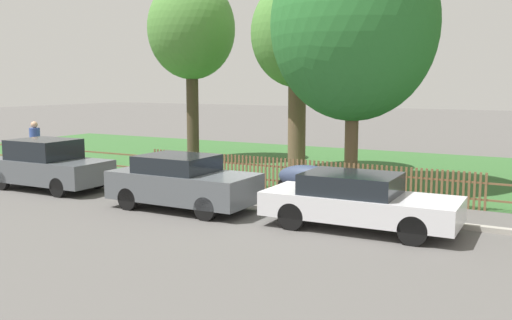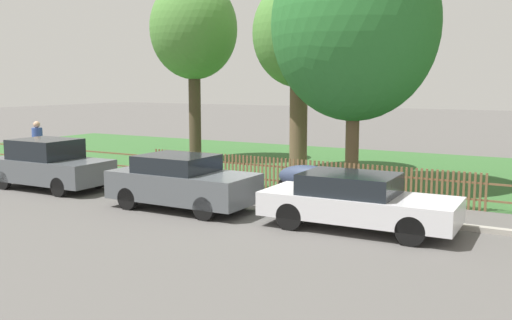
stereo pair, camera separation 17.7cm
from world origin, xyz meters
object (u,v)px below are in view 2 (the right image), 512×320
parked_car_black_saloon (182,182)px  parked_car_navy_estate (356,201)px  parked_car_silver_hatchback (49,165)px  tree_mid_park (355,25)px  tree_nearest_kerb (194,30)px  pedestrian_near_fence (38,143)px  tree_behind_motorcycle (299,36)px  covered_motorcycle (311,178)px

parked_car_black_saloon → parked_car_navy_estate: (4.64, 0.24, -0.06)m
parked_car_silver_hatchback → tree_mid_park: size_ratio=0.49×
parked_car_navy_estate → tree_nearest_kerb: bearing=140.9°
tree_mid_park → pedestrian_near_fence: 12.16m
parked_car_navy_estate → tree_mid_park: (-1.90, 4.84, 4.33)m
tree_behind_motorcycle → pedestrian_near_fence: size_ratio=3.78×
parked_car_black_saloon → pedestrian_near_fence: bearing=163.4°
pedestrian_near_fence → tree_nearest_kerb: bearing=22.7°
parked_car_black_saloon → tree_mid_park: (2.74, 5.08, 4.27)m
parked_car_black_saloon → pedestrian_near_fence: pedestrian_near_fence is taller
tree_nearest_kerb → covered_motorcycle: bearing=-32.9°
covered_motorcycle → pedestrian_near_fence: 10.83m
pedestrian_near_fence → tree_mid_park: bearing=-22.6°
pedestrian_near_fence → covered_motorcycle: bearing=-33.4°
parked_car_navy_estate → tree_behind_motorcycle: (-4.89, 7.23, 4.28)m
parked_car_silver_hatchback → parked_car_navy_estate: size_ratio=0.89×
tree_nearest_kerb → pedestrian_near_fence: size_ratio=4.05×
parked_car_navy_estate → pedestrian_near_fence: 13.31m
parked_car_silver_hatchback → covered_motorcycle: parked_car_silver_hatchback is taller
parked_car_silver_hatchback → tree_behind_motorcycle: (5.01, 7.22, 4.18)m
parked_car_silver_hatchback → parked_car_black_saloon: parked_car_silver_hatchback is taller
parked_car_black_saloon → pedestrian_near_fence: size_ratio=2.08×
parked_car_black_saloon → tree_nearest_kerb: tree_nearest_kerb is taller
parked_car_silver_hatchback → tree_nearest_kerb: 8.84m
covered_motorcycle → tree_nearest_kerb: size_ratio=0.27×
parked_car_black_saloon → tree_mid_park: bearing=61.3°
tree_nearest_kerb → tree_mid_park: bearing=-18.8°
parked_car_silver_hatchback → tree_mid_park: tree_mid_park is taller
parked_car_navy_estate → tree_nearest_kerb: 13.27m
pedestrian_near_fence → parked_car_silver_hatchback: bearing=-70.3°
parked_car_silver_hatchback → parked_car_black_saloon: 5.27m
parked_car_navy_estate → tree_nearest_kerb: size_ratio=0.58×
parked_car_silver_hatchback → tree_mid_park: 10.26m
parked_car_silver_hatchback → parked_car_black_saloon: size_ratio=1.01×
parked_car_black_saloon → tree_mid_park: 7.18m
parked_car_navy_estate → tree_behind_motorcycle: size_ratio=0.62×
parked_car_navy_estate → tree_mid_park: size_ratio=0.55×
tree_nearest_kerb → pedestrian_near_fence: tree_nearest_kerb is taller
parked_car_black_saloon → tree_behind_motorcycle: bearing=91.5°
parked_car_black_saloon → tree_mid_park: size_ratio=0.49×
parked_car_black_saloon → tree_nearest_kerb: size_ratio=0.51×
parked_car_navy_estate → tree_behind_motorcycle: tree_behind_motorcycle is taller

